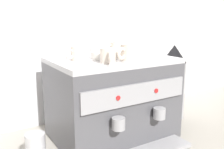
% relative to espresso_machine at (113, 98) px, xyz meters
% --- Properties ---
extents(ground_plane, '(4.00, 4.00, 0.00)m').
position_rel_espresso_machine_xyz_m(ground_plane, '(0.00, 0.01, -0.20)').
color(ground_plane, '#9E998E').
extents(tiled_backsplash_wall, '(2.80, 0.03, 1.19)m').
position_rel_espresso_machine_xyz_m(tiled_backsplash_wall, '(0.00, 0.34, 0.39)').
color(tiled_backsplash_wall, silver).
rests_on(tiled_backsplash_wall, ground_plane).
extents(espresso_machine, '(0.58, 0.51, 0.41)m').
position_rel_espresso_machine_xyz_m(espresso_machine, '(0.00, 0.00, 0.00)').
color(espresso_machine, '#4C4C51').
rests_on(espresso_machine, ground_plane).
extents(ceramic_cup_0, '(0.10, 0.06, 0.06)m').
position_rel_espresso_machine_xyz_m(ceramic_cup_0, '(-0.18, 0.03, 0.24)').
color(ceramic_cup_0, beige).
rests_on(ceramic_cup_0, espresso_machine).
extents(ceramic_cup_1, '(0.07, 0.10, 0.06)m').
position_rel_espresso_machine_xyz_m(ceramic_cup_1, '(-0.09, -0.11, 0.24)').
color(ceramic_cup_1, beige).
rests_on(ceramic_cup_1, espresso_machine).
extents(ceramic_cup_2, '(0.10, 0.06, 0.07)m').
position_rel_espresso_machine_xyz_m(ceramic_cup_2, '(0.10, 0.13, 0.24)').
color(ceramic_cup_2, beige).
rests_on(ceramic_cup_2, espresso_machine).
extents(ceramic_cup_3, '(0.12, 0.08, 0.07)m').
position_rel_espresso_machine_xyz_m(ceramic_cup_3, '(0.02, -0.10, 0.24)').
color(ceramic_cup_3, beige).
rests_on(ceramic_cup_3, espresso_machine).
extents(ceramic_cup_4, '(0.10, 0.09, 0.07)m').
position_rel_espresso_machine_xyz_m(ceramic_cup_4, '(0.08, -0.02, 0.24)').
color(ceramic_cup_4, beige).
rests_on(ceramic_cup_4, espresso_machine).
extents(ceramic_bowl_0, '(0.13, 0.13, 0.03)m').
position_rel_espresso_machine_xyz_m(ceramic_bowl_0, '(-0.04, 0.00, 0.22)').
color(ceramic_bowl_0, white).
rests_on(ceramic_bowl_0, espresso_machine).
extents(ceramic_bowl_1, '(0.13, 0.13, 0.03)m').
position_rel_espresso_machine_xyz_m(ceramic_bowl_1, '(0.18, 0.06, 0.22)').
color(ceramic_bowl_1, white).
rests_on(ceramic_bowl_1, espresso_machine).
extents(ceramic_bowl_2, '(0.11, 0.11, 0.04)m').
position_rel_espresso_machine_xyz_m(ceramic_bowl_2, '(0.00, 0.13, 0.22)').
color(ceramic_bowl_2, white).
rests_on(ceramic_bowl_2, espresso_machine).
extents(coffee_grinder, '(0.15, 0.15, 0.45)m').
position_rel_espresso_machine_xyz_m(coffee_grinder, '(0.45, 0.03, 0.02)').
color(coffee_grinder, '#939399').
rests_on(coffee_grinder, ground_plane).
extents(milk_pitcher, '(0.08, 0.08, 0.12)m').
position_rel_espresso_machine_xyz_m(milk_pitcher, '(-0.41, -0.04, -0.14)').
color(milk_pitcher, '#B7B7BC').
rests_on(milk_pitcher, ground_plane).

